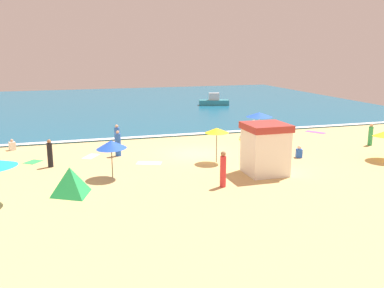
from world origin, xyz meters
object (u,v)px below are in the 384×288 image
object	(u,v)px
small_boat_0	(214,101)
beachgoer_6	(280,136)
beachgoer_0	(371,135)
beachgoer_9	(223,170)
beach_umbrella_0	(111,144)
lifeguard_cabana	(265,148)
beach_tent	(70,181)
beachgoer_2	(12,145)
beachgoer_3	(50,154)
beachgoer_4	(117,137)
beach_umbrella_2	(259,115)
beachgoer_1	(270,141)
beachgoer_5	(118,144)
beachgoer_7	(299,152)
beach_umbrella_4	(217,130)
beachgoer_8	(253,133)

from	to	relation	value
small_boat_0	beachgoer_6	bearing A→B (deg)	-97.70
beachgoer_0	beachgoer_9	distance (m)	15.34
beach_umbrella_0	lifeguard_cabana	bearing A→B (deg)	-11.68
beach_tent	beachgoer_2	bearing A→B (deg)	109.17
beach_umbrella_0	beachgoer_3	bearing A→B (deg)	135.43
beachgoer_4	beachgoer_6	distance (m)	11.97
beachgoer_6	beach_umbrella_2	bearing A→B (deg)	86.97
beachgoer_1	beachgoer_5	distance (m)	10.54
beach_umbrella_2	beach_tent	size ratio (longest dim) A/B	1.02
beach_umbrella_2	small_boat_0	distance (m)	19.20
beach_tent	beachgoer_1	world-z (taller)	beachgoer_1
beachgoer_7	beach_umbrella_4	bearing A→B (deg)	174.85
small_boat_0	beachgoer_4	bearing A→B (deg)	-126.35
beach_umbrella_4	beachgoer_0	world-z (taller)	beach_umbrella_4
beachgoer_9	beachgoer_6	bearing A→B (deg)	45.07
beachgoer_3	beach_umbrella_0	bearing A→B (deg)	-44.57
lifeguard_cabana	beach_umbrella_0	world-z (taller)	lifeguard_cabana
beach_umbrella_4	beach_tent	xyz separation A→B (m)	(-9.08, -3.58, -1.37)
lifeguard_cabana	beachgoer_6	world-z (taller)	lifeguard_cabana
beach_umbrella_4	beach_tent	world-z (taller)	beach_umbrella_4
lifeguard_cabana	beach_tent	size ratio (longest dim) A/B	1.23
beach_tent	small_boat_0	bearing A→B (deg)	58.10
beachgoer_2	small_boat_0	size ratio (longest dim) A/B	0.21
beachgoer_0	beachgoer_1	world-z (taller)	beachgoer_1
beach_tent	beachgoer_6	distance (m)	16.28
beachgoer_7	beachgoer_2	bearing A→B (deg)	157.05
beach_umbrella_2	beachgoer_9	world-z (taller)	beach_umbrella_2
beach_umbrella_0	beachgoer_8	distance (m)	12.31
beachgoer_1	beachgoer_4	size ratio (longest dim) A/B	0.99
beachgoer_0	beachgoer_6	distance (m)	6.93
beachgoer_0	beachgoer_9	world-z (taller)	beachgoer_9
beach_umbrella_0	beachgoer_9	distance (m)	6.40
beachgoer_2	beachgoer_9	bearing A→B (deg)	-46.50
beach_umbrella_0	beachgoer_4	xyz separation A→B (m)	(1.16, 7.09, -1.09)
beach_umbrella_0	small_boat_0	size ratio (longest dim) A/B	0.57
beachgoer_7	lifeguard_cabana	bearing A→B (deg)	-145.30
beach_umbrella_2	beachgoer_4	bearing A→B (deg)	-175.06
beachgoer_2	beachgoer_9	distance (m)	16.70
beachgoer_1	beachgoer_3	size ratio (longest dim) A/B	1.01
beachgoer_2	beachgoer_4	size ratio (longest dim) A/B	0.46
beachgoer_7	beachgoer_9	bearing A→B (deg)	-149.04
lifeguard_cabana	beach_umbrella_2	distance (m)	10.82
beach_umbrella_4	beachgoer_3	xyz separation A→B (m)	(-10.15, 1.91, -1.24)
lifeguard_cabana	beachgoer_6	size ratio (longest dim) A/B	1.77
beach_umbrella_4	beachgoer_1	distance (m)	4.89
beachgoer_5	beach_umbrella_2	bearing A→B (deg)	14.98
beachgoer_4	beachgoer_8	distance (m)	10.13
beachgoer_2	beachgoer_3	size ratio (longest dim) A/B	0.47
beachgoer_0	beachgoer_2	xyz separation A→B (m)	(-25.63, 6.16, -0.46)
beachgoer_4	beachgoer_1	bearing A→B (deg)	-22.83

